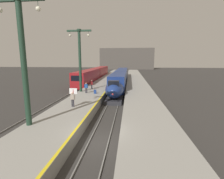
# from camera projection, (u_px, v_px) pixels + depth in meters

# --- Properties ---
(ground_plane) EXTENTS (260.00, 260.00, 0.00)m
(ground_plane) POSITION_uv_depth(u_px,v_px,m) (99.00, 143.00, 12.94)
(ground_plane) COLOR #33302D
(platform_left) EXTENTS (4.80, 110.00, 1.05)m
(platform_left) POSITION_uv_depth(u_px,v_px,m) (101.00, 86.00, 37.50)
(platform_left) COLOR gray
(platform_left) RESTS_ON ground
(platform_right) EXTENTS (4.80, 110.00, 1.05)m
(platform_right) POSITION_uv_depth(u_px,v_px,m) (138.00, 87.00, 36.66)
(platform_right) COLOR gray
(platform_right) RESTS_ON ground
(platform_left_safety_stripe) EXTENTS (0.20, 107.80, 0.01)m
(platform_left_safety_stripe) POSITION_uv_depth(u_px,v_px,m) (111.00, 84.00, 37.17)
(platform_left_safety_stripe) COLOR yellow
(platform_left_safety_stripe) RESTS_ON platform_left
(rail_main_left) EXTENTS (0.08, 110.00, 0.12)m
(rail_main_left) POSITION_uv_depth(u_px,v_px,m) (117.00, 87.00, 39.93)
(rail_main_left) COLOR slate
(rail_main_left) RESTS_ON ground
(rail_main_right) EXTENTS (0.08, 110.00, 0.12)m
(rail_main_right) POSITION_uv_depth(u_px,v_px,m) (123.00, 87.00, 39.78)
(rail_main_right) COLOR slate
(rail_main_right) RESTS_ON ground
(rail_secondary_left) EXTENTS (0.08, 110.00, 0.12)m
(rail_secondary_left) POSITION_uv_depth(u_px,v_px,m) (84.00, 86.00, 40.77)
(rail_secondary_left) COLOR slate
(rail_secondary_left) RESTS_ON ground
(rail_secondary_right) EXTENTS (0.08, 110.00, 0.12)m
(rail_secondary_right) POSITION_uv_depth(u_px,v_px,m) (90.00, 86.00, 40.61)
(rail_secondary_right) COLOR slate
(rail_secondary_right) RESTS_ON ground
(highspeed_train_main) EXTENTS (2.92, 37.42, 3.60)m
(highspeed_train_main) POSITION_uv_depth(u_px,v_px,m) (120.00, 78.00, 40.82)
(highspeed_train_main) COLOR navy
(highspeed_train_main) RESTS_ON ground
(regional_train_adjacent) EXTENTS (2.85, 36.60, 3.80)m
(regional_train_adjacent) POSITION_uv_depth(u_px,v_px,m) (95.00, 74.00, 50.76)
(regional_train_adjacent) COLOR maroon
(regional_train_adjacent) RESTS_ON ground
(station_column_near) EXTENTS (4.00, 0.68, 9.89)m
(station_column_near) POSITION_uv_depth(u_px,v_px,m) (23.00, 52.00, 12.83)
(station_column_near) COLOR #1E3828
(station_column_near) RESTS_ON platform_left
(station_column_mid) EXTENTS (4.00, 0.68, 10.12)m
(station_column_mid) POSITION_uv_depth(u_px,v_px,m) (80.00, 55.00, 27.41)
(station_column_mid) COLOR #1E3828
(station_column_mid) RESTS_ON platform_left
(passenger_near_edge) EXTENTS (0.57, 0.26, 1.69)m
(passenger_near_edge) POSITION_uv_depth(u_px,v_px,m) (86.00, 87.00, 26.96)
(passenger_near_edge) COLOR #23232D
(passenger_near_edge) RESTS_ON platform_left
(passenger_mid_platform) EXTENTS (0.42, 0.44, 1.69)m
(passenger_mid_platform) POSITION_uv_depth(u_px,v_px,m) (92.00, 84.00, 30.50)
(passenger_mid_platform) COLOR #23232D
(passenger_mid_platform) RESTS_ON platform_left
(passenger_far_waiting) EXTENTS (0.57, 0.25, 1.69)m
(passenger_far_waiting) POSITION_uv_depth(u_px,v_px,m) (73.00, 98.00, 19.03)
(passenger_far_waiting) COLOR #23232D
(passenger_far_waiting) RESTS_ON platform_left
(rolling_suitcase) EXTENTS (0.40, 0.22, 0.98)m
(rolling_suitcase) POSITION_uv_depth(u_px,v_px,m) (95.00, 92.00, 26.60)
(rolling_suitcase) COLOR navy
(rolling_suitcase) RESTS_ON platform_left
(departure_info_board) EXTENTS (0.90, 0.10, 2.12)m
(departure_info_board) POSITION_uv_depth(u_px,v_px,m) (73.00, 94.00, 19.03)
(departure_info_board) COLOR maroon
(departure_info_board) RESTS_ON platform_left
(terminus_back_wall) EXTENTS (36.00, 2.00, 14.00)m
(terminus_back_wall) POSITION_uv_depth(u_px,v_px,m) (127.00, 59.00, 111.58)
(terminus_back_wall) COLOR #4C4742
(terminus_back_wall) RESTS_ON ground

